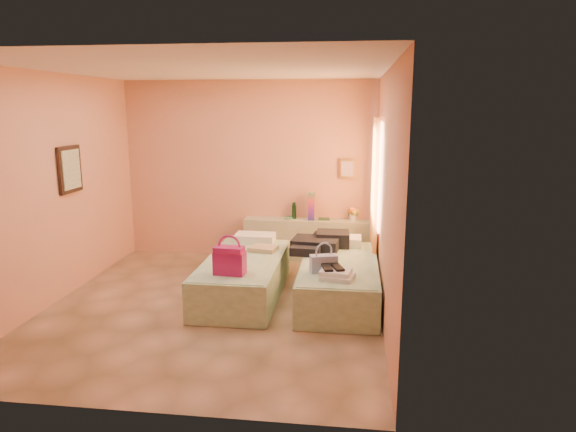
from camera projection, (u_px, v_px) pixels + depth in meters
name	position (u px, v px, depth m)	size (l,w,h in m)	color
ground	(215.00, 306.00, 6.27)	(4.50, 4.50, 0.00)	tan
room_walls	(238.00, 156.00, 6.43)	(4.02, 4.51, 2.81)	tan
headboard_ledge	(309.00, 240.00, 8.13)	(2.05, 0.30, 0.65)	#AFB796
bed_left	(244.00, 277.00, 6.58)	(0.90, 2.00, 0.50)	#B8D7AD
bed_right	(339.00, 281.00, 6.43)	(0.90, 2.00, 0.50)	#B8D7AD
water_bottle	(294.00, 211.00, 8.10)	(0.07, 0.07, 0.26)	#13341E
rainbow_box	(311.00, 206.00, 7.99)	(0.10, 0.10, 0.43)	#A2145D
small_dish	(289.00, 218.00, 8.12)	(0.13, 0.13, 0.03)	#4A885C
green_book	(324.00, 219.00, 8.05)	(0.17, 0.12, 0.03)	#22402A
flower_vase	(353.00, 213.00, 7.96)	(0.19, 0.19, 0.25)	silver
magenta_handbag	(230.00, 260.00, 5.87)	(0.35, 0.20, 0.33)	#A2145D
khaki_garment	(263.00, 249.00, 6.85)	(0.35, 0.28, 0.06)	tan
clothes_pile	(320.00, 242.00, 6.90)	(0.66, 0.66, 0.20)	black
blue_handbag	(324.00, 263.00, 5.96)	(0.31, 0.13, 0.20)	#3D5392
towel_stack	(337.00, 275.00, 5.73)	(0.35, 0.30, 0.10)	white
sandal_pair	(332.00, 268.00, 5.77)	(0.19, 0.26, 0.03)	black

